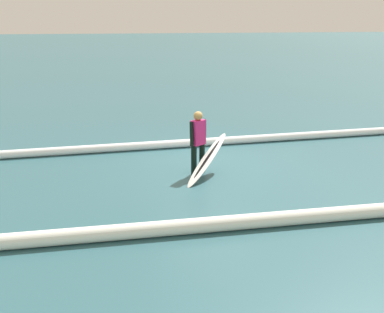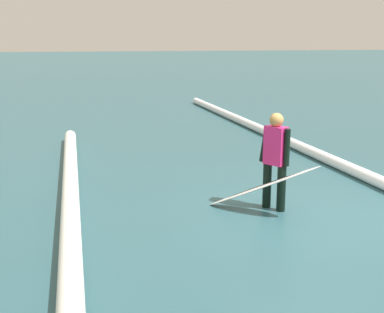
% 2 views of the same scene
% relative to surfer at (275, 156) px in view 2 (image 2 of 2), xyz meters
% --- Properties ---
extents(ground_plane, '(166.10, 166.10, 0.00)m').
position_rel_surfer_xyz_m(ground_plane, '(-0.46, -0.60, -0.88)').
color(ground_plane, '#2E5A64').
extents(surfer, '(0.44, 0.38, 1.57)m').
position_rel_surfer_xyz_m(surfer, '(0.00, 0.00, 0.00)').
color(surfer, black).
rests_on(surfer, ground_plane).
extents(surfboard, '(1.39, 1.59, 0.92)m').
position_rel_surfer_xyz_m(surfboard, '(-0.18, 0.27, -0.44)').
color(surfboard, white).
rests_on(surfboard, ground_plane).
extents(wave_crest_foreground, '(25.15, 2.09, 0.24)m').
position_rel_surfer_xyz_m(wave_crest_foreground, '(0.71, -2.33, -0.76)').
color(wave_crest_foreground, white).
rests_on(wave_crest_foreground, ground_plane).
extents(wave_crest_midground, '(14.80, 0.74, 0.28)m').
position_rel_surfer_xyz_m(wave_crest_midground, '(-1.08, 3.17, -0.74)').
color(wave_crest_midground, white).
rests_on(wave_crest_midground, ground_plane).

